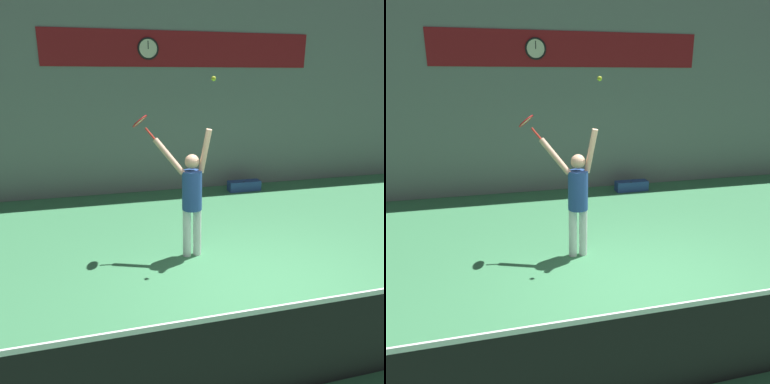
{
  "view_description": "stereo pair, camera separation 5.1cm",
  "coord_description": "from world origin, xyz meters",
  "views": [
    {
      "loc": [
        -2.15,
        -4.12,
        2.81
      ],
      "look_at": [
        -0.75,
        1.28,
        1.08
      ],
      "focal_mm": 35.0,
      "sensor_mm": 36.0,
      "label": 1
    },
    {
      "loc": [
        -2.1,
        -4.13,
        2.81
      ],
      "look_at": [
        -0.75,
        1.28,
        1.08
      ],
      "focal_mm": 35.0,
      "sensor_mm": 36.0,
      "label": 2
    }
  ],
  "objects": [
    {
      "name": "ground_plane",
      "position": [
        0.0,
        0.0,
        0.0
      ],
      "size": [
        18.0,
        18.0,
        0.0
      ],
      "primitive_type": "plane",
      "color": "#387A4C"
    },
    {
      "name": "back_wall",
      "position": [
        0.0,
        5.08,
        2.5
      ],
      "size": [
        18.0,
        0.1,
        5.0
      ],
      "color": "slate",
      "rests_on": "ground_plane"
    },
    {
      "name": "sponsor_banner",
      "position": [
        0.0,
        5.02,
        3.42
      ],
      "size": [
        6.41,
        0.02,
        0.8
      ],
      "color": "maroon"
    },
    {
      "name": "scoreboard_clock",
      "position": [
        -0.82,
        5.0,
        3.42
      ],
      "size": [
        0.49,
        0.04,
        0.49
      ],
      "color": "beige"
    },
    {
      "name": "court_net",
      "position": [
        0.0,
        -1.65,
        0.5
      ],
      "size": [
        7.28,
        0.07,
        1.06
      ],
      "color": "#333333",
      "rests_on": "ground_plane"
    },
    {
      "name": "tennis_player",
      "position": [
        -0.75,
        1.29,
        1.04
      ],
      "size": [
        0.87,
        0.51,
        2.07
      ],
      "color": "white",
      "rests_on": "ground_plane"
    },
    {
      "name": "tennis_racket",
      "position": [
        -1.46,
        1.67,
        2.14
      ],
      "size": [
        0.39,
        0.35,
        0.39
      ],
      "color": "red"
    },
    {
      "name": "tennis_ball",
      "position": [
        -0.46,
        1.17,
        2.78
      ],
      "size": [
        0.07,
        0.07,
        0.07
      ],
      "color": "#CCDB2D"
    },
    {
      "name": "water_bottle",
      "position": [
        1.41,
        4.37,
        0.12
      ],
      "size": [
        0.08,
        0.08,
        0.26
      ],
      "color": "silver",
      "rests_on": "ground_plane"
    },
    {
      "name": "equipment_bag",
      "position": [
        1.46,
        4.47,
        0.13
      ],
      "size": [
        0.83,
        0.28,
        0.25
      ],
      "color": "navy",
      "rests_on": "ground_plane"
    }
  ]
}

